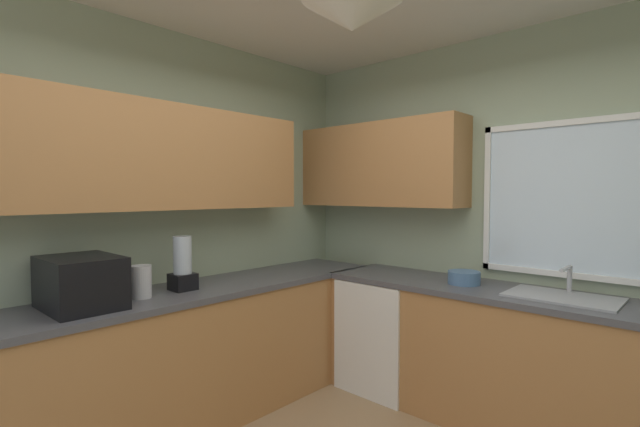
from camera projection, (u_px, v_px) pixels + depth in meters
name	position (u px, v px, depth m)	size (l,w,h in m)	color
room_shell	(353.00, 150.00, 2.42)	(3.70, 3.77, 2.78)	#9EAD8E
counter_run_left	(176.00, 360.00, 2.92)	(0.65, 3.38, 0.92)	#AD7542
counter_run_back	(521.00, 362.00, 2.89)	(2.79, 0.65, 0.92)	#AD7542
dishwasher	(387.00, 333.00, 3.56)	(0.60, 0.60, 0.87)	white
microwave	(81.00, 282.00, 2.47)	(0.48, 0.36, 0.29)	black
kettle	(142.00, 282.00, 2.71)	(0.12, 0.12, 0.20)	#B7B7BC
sink_assembly	(563.00, 296.00, 2.71)	(0.62, 0.40, 0.19)	#9EA0A5
bowl	(464.00, 278.00, 3.13)	(0.22, 0.22, 0.09)	#4C7099
blender_appliance	(183.00, 266.00, 2.93)	(0.15, 0.15, 0.36)	black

